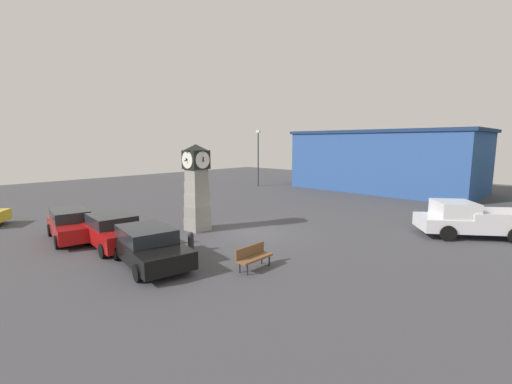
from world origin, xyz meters
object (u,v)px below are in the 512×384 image
at_px(bollard_end_row, 127,228).
at_px(pickup_truck, 471,219).
at_px(bollard_mid_row, 167,234).
at_px(bollard_far_row, 141,233).
at_px(bollard_near_tower, 191,241).
at_px(clock_tower, 197,187).
at_px(car_by_building, 149,246).
at_px(street_lamp_far_side, 258,154).
at_px(car_near_tower, 114,231).
at_px(bench, 253,256).
at_px(car_navy_sedan, 71,224).

xyz_separation_m(bollard_end_row, pickup_truck, (12.68, 12.57, 0.35)).
xyz_separation_m(bollard_mid_row, bollard_far_row, (-1.31, -0.62, -0.04)).
xyz_separation_m(bollard_near_tower, bollard_far_row, (-2.94, -0.82, 0.03)).
bearing_deg(bollard_near_tower, bollard_mid_row, -172.85).
height_order(clock_tower, bollard_far_row, clock_tower).
bearing_deg(pickup_truck, car_by_building, -122.03).
xyz_separation_m(clock_tower, street_lamp_far_side, (-10.79, 16.64, 1.12)).
bearing_deg(car_near_tower, street_lamp_far_side, 116.12).
bearing_deg(street_lamp_far_side, bench, -47.58).
height_order(bench, street_lamp_far_side, street_lamp_far_side).
bearing_deg(street_lamp_far_side, car_navy_sedan, -71.22).
bearing_deg(bench, street_lamp_far_side, 132.42).
bearing_deg(bollard_mid_row, clock_tower, 113.94).
bearing_deg(clock_tower, bollard_far_row, -91.62).
bearing_deg(car_by_building, bollard_near_tower, 92.70).
height_order(clock_tower, street_lamp_far_side, street_lamp_far_side).
height_order(car_near_tower, street_lamp_far_side, street_lamp_far_side).
height_order(car_navy_sedan, street_lamp_far_side, street_lamp_far_side).
height_order(bollard_far_row, car_by_building, car_by_building).
relative_size(bollard_end_row, car_navy_sedan, 0.25).
height_order(bollard_near_tower, bollard_far_row, bollard_far_row).
xyz_separation_m(car_near_tower, car_by_building, (3.32, -0.07, -0.01)).
xyz_separation_m(clock_tower, car_navy_sedan, (-3.26, -5.50, -1.70)).
bearing_deg(pickup_truck, bollard_near_tower, -126.87).
relative_size(car_navy_sedan, car_by_building, 0.96).
xyz_separation_m(bollard_near_tower, bench, (3.54, 0.38, 0.06)).
bearing_deg(bench, bollard_near_tower, -173.89).
distance_m(bollard_far_row, car_near_tower, 1.31).
bearing_deg(bollard_end_row, car_near_tower, -52.18).
bearing_deg(bollard_end_row, car_by_building, -14.99).
bearing_deg(clock_tower, bollard_near_tower, -41.69).
bearing_deg(bollard_end_row, clock_tower, 71.75).
height_order(pickup_truck, bench, pickup_truck).
relative_size(bollard_near_tower, pickup_truck, 0.17).
height_order(bollard_mid_row, car_by_building, car_by_building).
distance_m(bollard_near_tower, bollard_end_row, 4.16).
relative_size(pickup_truck, street_lamp_far_side, 0.89).
bearing_deg(bollard_near_tower, bollard_far_row, -164.40).
bearing_deg(street_lamp_far_side, bollard_far_row, -61.86).
height_order(bollard_near_tower, bench, bollard_near_tower).
bearing_deg(bollard_far_row, bollard_near_tower, 15.60).
height_order(clock_tower, car_navy_sedan, clock_tower).
xyz_separation_m(car_navy_sedan, pickup_truck, (14.77, 14.50, 0.17)).
bearing_deg(bollard_mid_row, bollard_near_tower, 7.15).
bearing_deg(pickup_truck, street_lamp_far_side, 161.08).
bearing_deg(clock_tower, pickup_truck, 38.05).
bearing_deg(pickup_truck, car_near_tower, -131.12).
xyz_separation_m(bollard_near_tower, car_navy_sedan, (-6.11, -2.96, 0.30)).
bearing_deg(street_lamp_far_side, bollard_mid_row, -58.22).
height_order(clock_tower, bollard_end_row, clock_tower).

